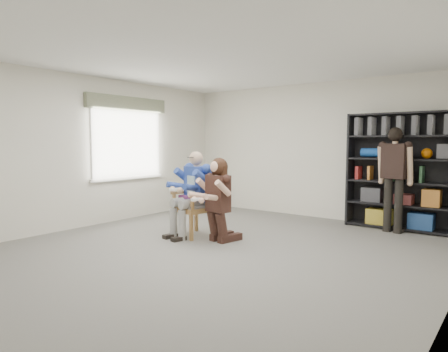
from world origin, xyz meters
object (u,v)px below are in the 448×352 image
Objects in this scene: armchair at (194,203)px; bookshelf at (399,171)px; kneeling_woman at (216,201)px; standing_man at (394,181)px; seated_man at (194,193)px.

armchair is 0.53× the size of bookshelf.
kneeling_woman is 3.15m from standing_man.
kneeling_woman is at bearing -121.27° from standing_man.
kneeling_woman is 0.72× the size of standing_man.
kneeling_woman is (0.58, -0.12, -0.06)m from seated_man.
armchair is 0.17m from seated_man.
bookshelf reaches higher than standing_man.
standing_man is (2.01, 2.41, 0.25)m from kneeling_woman.
armchair is 0.61× the size of standing_man.
armchair is 0.77× the size of seated_man.
seated_man reaches higher than kneeling_woman.
seated_man is 3.46m from standing_man.
kneeling_woman is at bearing -126.37° from bookshelf.
armchair is at bearing 179.72° from kneeling_woman.
standing_man reaches higher than kneeling_woman.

